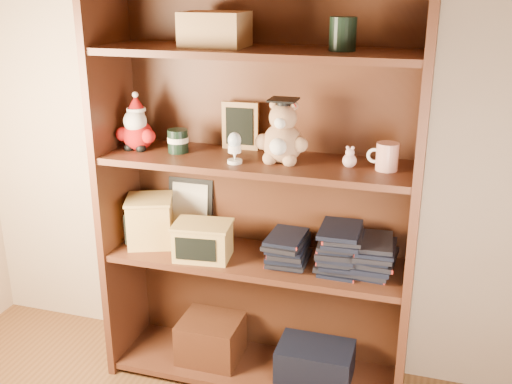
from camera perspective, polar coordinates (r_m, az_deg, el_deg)
room_envelope at (r=0.89m, az=-16.67°, el=8.39°), size 3.04×3.04×2.51m
bookcase at (r=2.31m, az=0.30°, el=-0.56°), size 1.20×0.35×1.60m
shelf_lower at (r=2.36m, az=-0.00°, el=-6.48°), size 1.14×0.33×0.02m
shelf_upper at (r=2.21m, az=-0.00°, el=2.87°), size 1.14×0.33×0.02m
santa_plush at (r=2.36m, az=-11.29°, el=5.99°), size 0.16×0.12×0.23m
teachers_tin at (r=2.31m, az=-7.44°, el=4.87°), size 0.08×0.08×0.09m
chalkboard_plaque at (r=2.32m, az=-1.51°, el=6.25°), size 0.14×0.08×0.18m
egg_cup at (r=2.14m, az=-2.05°, el=4.34°), size 0.05×0.05×0.11m
grad_teddy_bear at (r=2.15m, az=2.51°, el=5.19°), size 0.19×0.17×0.24m
pink_figurine at (r=2.13m, az=8.90°, el=3.14°), size 0.05×0.05×0.08m
teacher_mug at (r=2.11m, az=12.32°, el=3.32°), size 0.11×0.08×0.10m
certificate_frame at (r=2.53m, az=-6.26°, el=-1.41°), size 0.20×0.05×0.25m
treats_box at (r=2.47m, az=-10.06°, el=-2.69°), size 0.23×0.23×0.20m
pencils_box at (r=2.33m, az=-5.10°, el=-4.61°), size 0.24×0.18×0.14m
book_stack_left at (r=2.30m, az=3.00°, el=-5.33°), size 0.14×0.20×0.11m
book_stack_mid at (r=2.25m, az=8.04°, el=-5.18°), size 0.14×0.20×0.18m
book_stack_right at (r=2.25m, az=11.09°, el=-6.07°), size 0.14×0.20×0.13m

